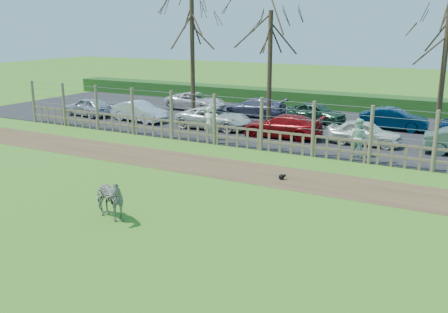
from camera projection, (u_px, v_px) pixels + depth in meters
The scene contains 21 objects.
ground at pixel (162, 202), 16.59m from camera, with size 120.00×120.00×0.00m, color #63A237.
dirt_strip at pixel (226, 168), 20.42m from camera, with size 34.00×2.80×0.01m, color brown.
asphalt at pixel (307, 126), 28.93m from camera, with size 44.00×13.00×0.04m, color #232326.
hedge at pixel (341, 101), 34.75m from camera, with size 46.00×2.00×1.10m, color #1E4716.
fence at pixel (261, 134), 23.19m from camera, with size 30.16×0.16×2.50m.
tree_left at pixel (192, 27), 28.79m from camera, with size 4.80×4.80×7.88m.
tree_mid at pixel (270, 41), 27.76m from camera, with size 4.80×4.80×6.83m.
tree_right at pixel (447, 35), 23.96m from camera, with size 4.80×4.80×7.35m.
zebra at pixel (107, 199), 14.93m from camera, with size 0.70×1.54×1.30m, color gray.
visitor_a at pixel (209, 123), 25.15m from camera, with size 0.63×0.41×1.72m, color #E4EAC4.
visitor_b at pixel (358, 138), 21.93m from camera, with size 0.84×0.65×1.72m, color silver.
crow at pixel (282, 177), 18.92m from camera, with size 0.29×0.22×0.24m.
car_0 at pixel (88, 107), 31.98m from camera, with size 1.42×3.52×1.20m, color #B5B4C4.
car_1 at pixel (139, 112), 30.14m from camera, with size 1.27×3.64×1.20m, color silver.
car_2 at pixel (214, 118), 28.04m from camera, with size 1.99×4.32×1.20m, color silver.
car_3 at pixel (283, 126), 25.82m from camera, with size 1.68×4.13×1.20m, color maroon.
car_4 at pixel (365, 133), 24.19m from camera, with size 1.42×3.52×1.20m, color white.
car_8 at pixel (196, 101), 34.18m from camera, with size 1.99×4.32×1.20m, color silver.
car_9 at pixel (254, 107), 31.73m from camera, with size 1.68×4.13×1.20m, color #555572.
car_10 at pixel (316, 113), 29.74m from camera, with size 1.42×3.52×1.20m, color #254A33.
car_11 at pixel (394, 119), 27.71m from camera, with size 1.27×3.64×1.20m, color #031F3C.
Camera 1 is at (9.26, -12.80, 5.67)m, focal length 40.00 mm.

